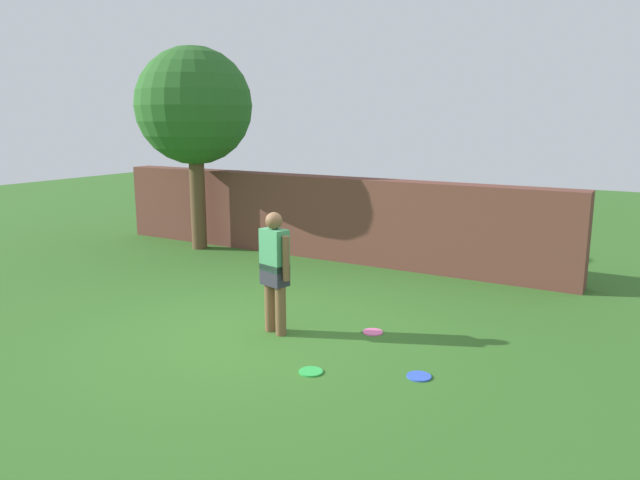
{
  "coord_description": "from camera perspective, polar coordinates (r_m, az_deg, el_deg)",
  "views": [
    {
      "loc": [
        4.57,
        -5.94,
        2.79
      ],
      "look_at": [
        0.13,
        1.61,
        1.0
      ],
      "focal_mm": 33.43,
      "sensor_mm": 36.0,
      "label": 1
    }
  ],
  "objects": [
    {
      "name": "ground_plane",
      "position": [
        8.0,
        -6.75,
        -8.96
      ],
      "size": [
        40.0,
        40.0,
        0.0
      ],
      "primitive_type": "plane",
      "color": "#336623"
    },
    {
      "name": "brick_wall",
      "position": [
        12.13,
        -0.01,
        2.24
      ],
      "size": [
        10.1,
        0.5,
        1.65
      ],
      "primitive_type": "cube",
      "color": "brown",
      "rests_on": "ground"
    },
    {
      "name": "frisbee_green",
      "position": [
        6.83,
        -0.88,
        -12.49
      ],
      "size": [
        0.27,
        0.27,
        0.02
      ],
      "primitive_type": "cylinder",
      "color": "green",
      "rests_on": "ground"
    },
    {
      "name": "frisbee_pink",
      "position": [
        8.03,
        5.08,
        -8.77
      ],
      "size": [
        0.27,
        0.27,
        0.02
      ],
      "primitive_type": "cylinder",
      "color": "pink",
      "rests_on": "ground"
    },
    {
      "name": "tree",
      "position": [
        13.03,
        -11.96,
        12.32
      ],
      "size": [
        2.44,
        2.44,
        4.27
      ],
      "color": "brown",
      "rests_on": "ground"
    },
    {
      "name": "frisbee_blue",
      "position": [
        6.81,
        9.45,
        -12.75
      ],
      "size": [
        0.27,
        0.27,
        0.02
      ],
      "primitive_type": "cylinder",
      "color": "blue",
      "rests_on": "ground"
    },
    {
      "name": "person",
      "position": [
        7.76,
        -4.37,
        -2.61
      ],
      "size": [
        0.52,
        0.31,
        1.62
      ],
      "rotation": [
        0.0,
        0.0,
        -0.26
      ],
      "color": "brown",
      "rests_on": "ground"
    }
  ]
}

